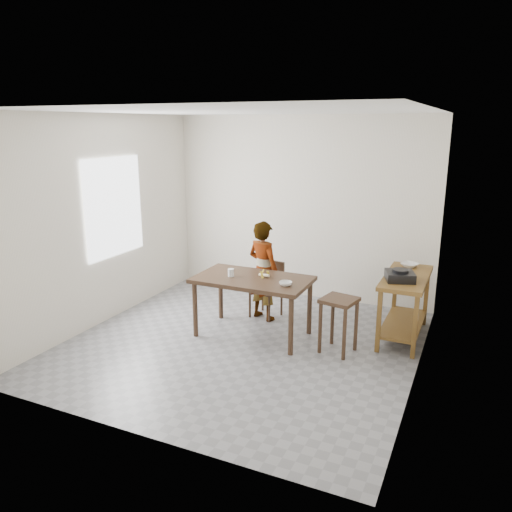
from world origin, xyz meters
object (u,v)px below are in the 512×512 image
at_px(dining_table, 253,307).
at_px(prep_counter, 404,307).
at_px(dining_chair, 266,290).
at_px(stool, 338,325).
at_px(child, 263,271).

bearing_deg(dining_table, prep_counter, 22.15).
height_order(dining_chair, stool, dining_chair).
distance_m(dining_table, child, 0.65).
bearing_deg(stool, prep_counter, 49.13).
distance_m(child, stool, 1.38).
relative_size(child, dining_chair, 1.77).
bearing_deg(prep_counter, dining_table, -157.85).
relative_size(prep_counter, child, 0.89).
relative_size(dining_table, prep_counter, 1.17).
relative_size(prep_counter, stool, 1.84).
height_order(dining_table, dining_chair, dining_chair).
distance_m(dining_table, prep_counter, 1.86).
bearing_deg(child, prep_counter, -156.40).
xyz_separation_m(prep_counter, child, (-1.83, -0.13, 0.27)).
bearing_deg(child, dining_chair, -73.64).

